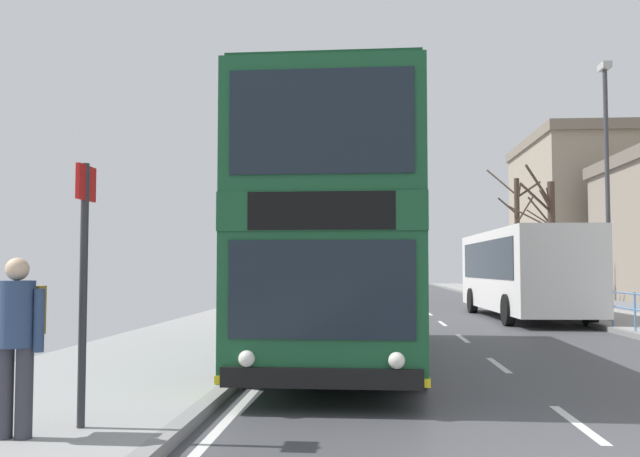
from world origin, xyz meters
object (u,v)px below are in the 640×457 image
(bare_tree_far_00, at_px, (550,236))
(bare_tree_far_02, at_px, (517,231))
(pedestrian_with_backpack, at_px, (18,332))
(street_lamp_far_side, at_px, (607,171))
(bus_stop_sign_near, at_px, (84,264))
(double_decker_bus_main, at_px, (345,238))
(background_bus_far_lane, at_px, (522,271))
(background_building_02, at_px, (588,215))

(bare_tree_far_00, relative_size, bare_tree_far_02, 0.83)
(pedestrian_with_backpack, xyz_separation_m, bare_tree_far_00, (11.19, 24.58, 1.99))
(street_lamp_far_side, bearing_deg, bus_stop_sign_near, -123.86)
(bus_stop_sign_near, relative_size, street_lamp_far_side, 0.33)
(double_decker_bus_main, bearing_deg, bare_tree_far_00, 64.77)
(double_decker_bus_main, relative_size, bus_stop_sign_near, 3.95)
(background_bus_far_lane, height_order, bus_stop_sign_near, background_bus_far_lane)
(street_lamp_far_side, relative_size, bare_tree_far_00, 1.34)
(double_decker_bus_main, bearing_deg, bare_tree_far_02, 71.59)
(pedestrian_with_backpack, height_order, street_lamp_far_side, street_lamp_far_side)
(bare_tree_far_02, relative_size, background_building_02, 0.50)
(background_bus_far_lane, relative_size, street_lamp_far_side, 1.26)
(double_decker_bus_main, distance_m, background_bus_far_lane, 12.91)
(bus_stop_sign_near, relative_size, background_building_02, 0.19)
(bare_tree_far_00, distance_m, background_building_02, 22.91)
(background_bus_far_lane, xyz_separation_m, bare_tree_far_02, (2.87, 14.51, 2.12))
(street_lamp_far_side, relative_size, background_building_02, 0.56)
(bus_stop_sign_near, bearing_deg, bare_tree_far_00, 65.98)
(double_decker_bus_main, relative_size, background_bus_far_lane, 1.05)
(pedestrian_with_backpack, xyz_separation_m, street_lamp_far_side, (10.78, 15.85, 3.64))
(background_building_02, bearing_deg, bus_stop_sign_near, -112.55)
(bare_tree_far_00, distance_m, bare_tree_far_02, 8.46)
(double_decker_bus_main, relative_size, street_lamp_far_side, 1.31)
(background_bus_far_lane, bearing_deg, pedestrian_with_backpack, -115.19)
(background_bus_far_lane, height_order, background_building_02, background_building_02)
(bare_tree_far_00, relative_size, background_building_02, 0.42)
(pedestrian_with_backpack, height_order, bare_tree_far_02, bare_tree_far_02)
(background_bus_far_lane, distance_m, street_lamp_far_side, 4.59)
(bus_stop_sign_near, bearing_deg, pedestrian_with_backpack, -134.39)
(double_decker_bus_main, xyz_separation_m, bare_tree_far_00, (8.30, 17.61, 0.81))
(background_building_02, bearing_deg, bare_tree_far_00, -110.85)
(street_lamp_far_side, xyz_separation_m, bare_tree_far_00, (0.42, 8.72, -1.65))
(double_decker_bus_main, distance_m, background_building_02, 42.34)
(double_decker_bus_main, height_order, pedestrian_with_backpack, double_decker_bus_main)
(background_bus_far_lane, height_order, bare_tree_far_00, bare_tree_far_00)
(background_bus_far_lane, relative_size, bare_tree_far_02, 1.40)
(background_bus_far_lane, xyz_separation_m, bare_tree_far_00, (2.50, 6.09, 1.47))
(bus_stop_sign_near, height_order, background_building_02, background_building_02)
(double_decker_bus_main, bearing_deg, street_lamp_far_side, 48.43)
(street_lamp_far_side, bearing_deg, background_bus_far_lane, 128.37)
(bare_tree_far_02, distance_m, background_building_02, 15.12)
(bus_stop_sign_near, xyz_separation_m, background_building_02, (18.85, 45.40, 3.86))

